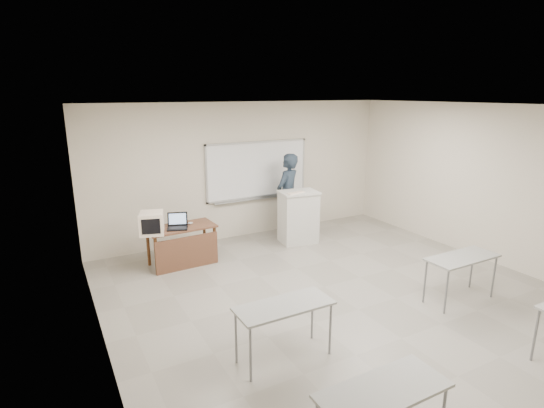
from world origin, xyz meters
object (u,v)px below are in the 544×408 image
instructor_desk (183,240)px  keyboard (296,193)px  mouse (190,223)px  podium (298,217)px  whiteboard (258,171)px  laptop (176,225)px  presenter (288,195)px  crt_monitor (152,223)px

instructor_desk → keyboard: bearing=-3.5°
mouse → podium: bearing=-13.4°
whiteboard → podium: 1.41m
whiteboard → laptop: 2.51m
keyboard → presenter: (0.16, 0.61, -0.20)m
presenter → laptop: bearing=-18.0°
whiteboard → podium: (0.50, -0.96, -0.91)m
crt_monitor → laptop: (0.45, 0.06, -0.13)m
whiteboard → podium: bearing=-62.5°
whiteboard → laptop: (-2.20, -1.01, -0.67)m
laptop → whiteboard: bearing=44.0°
crt_monitor → mouse: 0.79m
whiteboard → crt_monitor: 2.91m
mouse → laptop: bearing=-171.3°
whiteboard → presenter: (0.51, -0.48, -0.53)m
whiteboard → keyboard: (0.35, -1.08, -0.33)m
instructor_desk → mouse: bearing=35.5°
crt_monitor → presenter: bearing=27.7°
crt_monitor → keyboard: 3.01m
podium → presenter: 0.61m
podium → keyboard: (-0.15, -0.12, 0.58)m
mouse → presenter: bearing=-1.9°
instructor_desk → crt_monitor: size_ratio=2.71×
podium → mouse: (-2.40, 0.06, 0.20)m
instructor_desk → laptop: size_ratio=3.43×
crt_monitor → laptop: crt_monitor is taller
crt_monitor → keyboard: size_ratio=1.16×
laptop → presenter: bearing=30.4°
whiteboard → crt_monitor: size_ratio=5.33×
whiteboard → keyboard: size_ratio=6.18×
laptop → mouse: (0.30, 0.11, -0.04)m
keyboard → presenter: bearing=65.4°
laptop → keyboard: keyboard is taller
crt_monitor → keyboard: bearing=16.8°
keyboard → whiteboard: bearing=98.5°
mouse → presenter: (2.41, 0.42, 0.18)m
podium → laptop: bearing=-171.2°
presenter → instructor_desk: bearing=-16.6°
keyboard → podium: bearing=29.2°
presenter → podium: bearing=59.3°
laptop → keyboard: 2.57m
presenter → mouse: bearing=-19.2°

